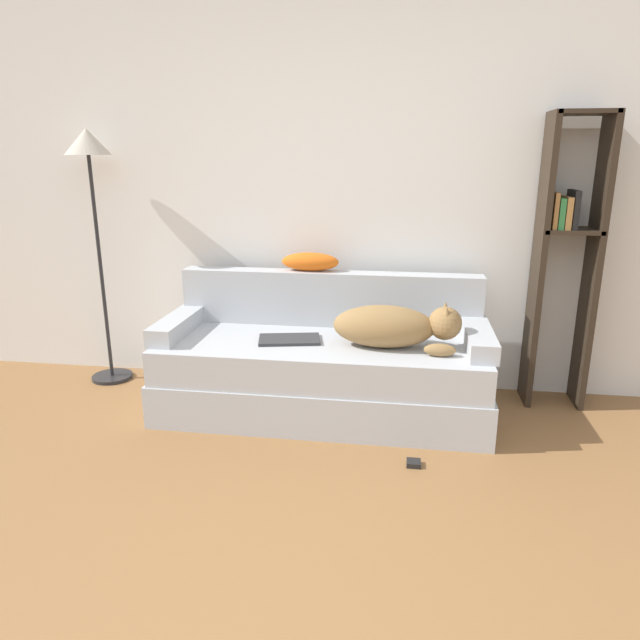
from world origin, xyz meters
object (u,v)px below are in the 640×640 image
at_px(dog, 394,326).
at_px(bookshelf, 566,251).
at_px(floor_lamp, 91,178).
at_px(power_adapter, 414,463).
at_px(couch, 322,376).
at_px(laptop, 289,339).
at_px(throw_pillow, 310,262).

bearing_deg(dog, bookshelf, 23.45).
xyz_separation_m(floor_lamp, power_adapter, (2.08, -0.88, -1.36)).
bearing_deg(couch, laptop, -165.81).
distance_m(couch, floor_lamp, 1.94).
relative_size(couch, bookshelf, 1.11).
height_order(dog, floor_lamp, floor_lamp).
bearing_deg(laptop, bookshelf, 2.41).
relative_size(bookshelf, floor_lamp, 1.05).
height_order(bookshelf, power_adapter, bookshelf).
xyz_separation_m(laptop, bookshelf, (1.59, 0.41, 0.50)).
xyz_separation_m(couch, floor_lamp, (-1.54, 0.30, 1.14)).
distance_m(throw_pillow, power_adapter, 1.42).
relative_size(bookshelf, power_adapter, 24.88).
relative_size(dog, power_adapter, 10.23).
bearing_deg(throw_pillow, bookshelf, 0.22).
bearing_deg(floor_lamp, laptop, -14.60).
relative_size(couch, throw_pillow, 5.31).
xyz_separation_m(dog, floor_lamp, (-1.96, 0.37, 0.79)).
bearing_deg(bookshelf, power_adapter, -132.63).
relative_size(laptop, power_adapter, 5.57).
bearing_deg(laptop, floor_lamp, 153.53).
height_order(couch, throw_pillow, throw_pillow).
relative_size(throw_pillow, floor_lamp, 0.22).
distance_m(couch, power_adapter, 0.82).
relative_size(dog, floor_lamp, 0.43).
relative_size(floor_lamp, power_adapter, 23.79).
bearing_deg(bookshelf, couch, -165.72).
distance_m(couch, throw_pillow, 0.74).
bearing_deg(couch, bookshelf, 14.28).
distance_m(laptop, floor_lamp, 1.66).
bearing_deg(throw_pillow, floor_lamp, -178.01).
height_order(couch, dog, dog).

